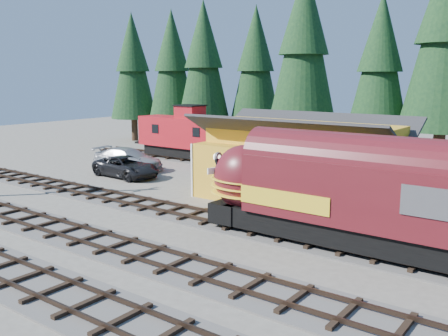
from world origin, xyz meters
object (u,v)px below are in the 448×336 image
Objects in this scene: depot at (300,153)px; pickup_truck_a at (126,167)px; pickup_truck_b at (128,159)px; caboose at (183,134)px; locomotive at (340,197)px.

pickup_truck_a is at bearing -175.15° from depot.
pickup_truck_b is (-2.08, 2.12, 0.10)m from pickup_truck_a.
pickup_truck_a is (1.84, -8.70, -1.54)m from caboose.
locomotive is at bearing -101.74° from pickup_truck_a.
depot is 14.32m from pickup_truck_a.
locomotive is at bearing -115.76° from pickup_truck_b.
pickup_truck_b is at bearing 161.08° from locomotive.
caboose reaches higher than pickup_truck_a.
pickup_truck_b is (-21.67, 7.43, -1.42)m from locomotive.
caboose is 1.44× the size of pickup_truck_b.
caboose is (-21.44, 14.00, 0.02)m from locomotive.
depot reaches higher than locomotive.
depot is at bearing 130.19° from locomotive.
caboose is (-15.94, 7.50, -0.63)m from depot.
pickup_truck_a is (-19.59, 5.30, -1.52)m from locomotive.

